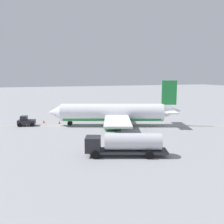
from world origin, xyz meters
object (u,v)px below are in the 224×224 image
(refueling_worker, at_px, (115,143))
(safety_cone_nose, at_px, (44,122))
(airplane, at_px, (114,113))
(safety_cone_wingtip, at_px, (59,122))
(fuel_tanker, at_px, (125,143))
(pushback_tug, at_px, (26,121))

(refueling_worker, relative_size, safety_cone_nose, 2.66)
(airplane, relative_size, safety_cone_wingtip, 41.88)
(safety_cone_nose, bearing_deg, fuel_tanker, 106.34)
(safety_cone_nose, relative_size, safety_cone_wingtip, 0.95)
(refueling_worker, bearing_deg, pushback_tug, -61.31)
(safety_cone_nose, distance_m, safety_cone_wingtip, 3.92)
(airplane, relative_size, safety_cone_nose, 43.90)
(airplane, xyz_separation_m, refueling_worker, (5.99, 15.47, -1.90))
(pushback_tug, relative_size, safety_cone_wingtip, 5.86)
(fuel_tanker, xyz_separation_m, safety_cone_nose, (8.19, -27.94, -1.41))
(refueling_worker, distance_m, safety_cone_nose, 25.41)
(airplane, height_order, safety_cone_wingtip, airplane)
(safety_cone_nose, bearing_deg, refueling_worker, 108.72)
(airplane, height_order, refueling_worker, airplane)
(fuel_tanker, distance_m, safety_cone_nose, 29.15)
(refueling_worker, height_order, safety_cone_nose, refueling_worker)
(safety_cone_wingtip, bearing_deg, refueling_worker, 102.77)
(pushback_tug, bearing_deg, refueling_worker, 118.69)
(pushback_tug, relative_size, refueling_worker, 2.31)
(fuel_tanker, distance_m, pushback_tug, 28.55)
(safety_cone_wingtip, bearing_deg, safety_cone_nose, -35.01)
(pushback_tug, bearing_deg, fuel_tanker, 115.02)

